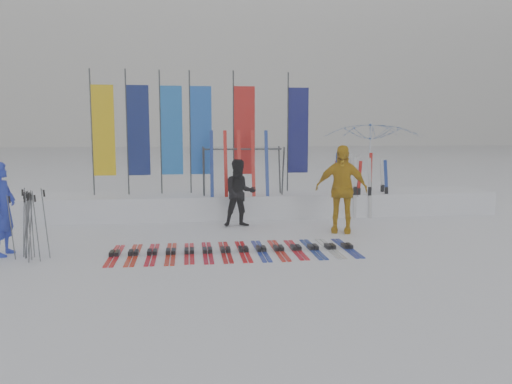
{
  "coord_description": "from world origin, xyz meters",
  "views": [
    {
      "loc": [
        -1.16,
        -8.46,
        2.27
      ],
      "look_at": [
        0.2,
        1.6,
        1.0
      ],
      "focal_mm": 35.0,
      "sensor_mm": 36.0,
      "label": 1
    }
  ],
  "objects": [
    {
      "name": "ground",
      "position": [
        0.0,
        0.0,
        0.0
      ],
      "size": [
        120.0,
        120.0,
        0.0
      ],
      "primitive_type": "plane",
      "color": "white",
      "rests_on": "ground"
    },
    {
      "name": "snow_bank",
      "position": [
        0.0,
        4.6,
        0.3
      ],
      "size": [
        14.0,
        1.6,
        0.6
      ],
      "primitive_type": "cube",
      "color": "white",
      "rests_on": "ground"
    },
    {
      "name": "person_blue",
      "position": [
        -4.5,
        0.94,
        0.85
      ],
      "size": [
        0.47,
        0.66,
        1.71
      ],
      "primitive_type": "imported",
      "rotation": [
        0.0,
        0.0,
        1.47
      ],
      "color": "#1F32B6",
      "rests_on": "ground"
    },
    {
      "name": "person_black",
      "position": [
        0.02,
        3.1,
        0.79
      ],
      "size": [
        0.82,
        0.66,
        1.58
      ],
      "primitive_type": "imported",
      "rotation": [
        0.0,
        0.0,
        0.09
      ],
      "color": "black",
      "rests_on": "ground"
    },
    {
      "name": "person_yellow",
      "position": [
        2.18,
        2.13,
        0.97
      ],
      "size": [
        1.23,
        0.84,
        1.94
      ],
      "primitive_type": "imported",
      "rotation": [
        0.0,
        0.0,
        -0.36
      ],
      "color": "#CF980D",
      "rests_on": "ground"
    },
    {
      "name": "tent_canopy",
      "position": [
        4.16,
        5.56,
        1.29
      ],
      "size": [
        3.72,
        3.75,
        2.57
      ],
      "primitive_type": "imported",
      "rotation": [
        0.0,
        0.0,
        0.41
      ],
      "color": "white",
      "rests_on": "ground"
    },
    {
      "name": "ski_row",
      "position": [
        -0.34,
        0.62,
        0.04
      ],
      "size": [
        4.52,
        1.66,
        0.07
      ],
      "color": "red",
      "rests_on": "ground"
    },
    {
      "name": "pole_cluster",
      "position": [
        -3.97,
        0.62,
        0.6
      ],
      "size": [
        0.64,
        0.68,
        1.25
      ],
      "color": "#595B60",
      "rests_on": "ground"
    },
    {
      "name": "feather_flags",
      "position": [
        -1.03,
        4.79,
        2.24
      ],
      "size": [
        5.7,
        0.27,
        3.2
      ],
      "color": "#383A3F",
      "rests_on": "ground"
    },
    {
      "name": "ski_rack",
      "position": [
        0.21,
        4.2,
        1.38
      ],
      "size": [
        2.04,
        0.8,
        1.23
      ],
      "color": "#383A3F",
      "rests_on": "ground"
    },
    {
      "name": "upright_skis",
      "position": [
        3.26,
        4.11,
        0.78
      ],
      "size": [
        1.46,
        0.91,
        1.68
      ],
      "color": "silver",
      "rests_on": "ground"
    }
  ]
}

